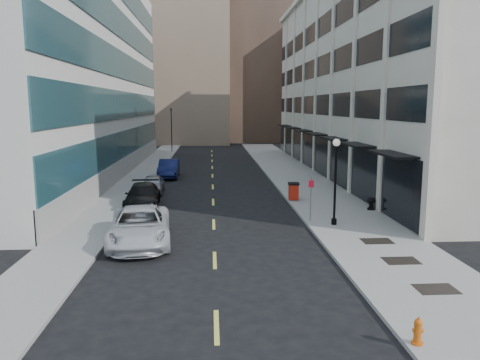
{
  "coord_description": "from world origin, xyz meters",
  "views": [
    {
      "loc": [
        -0.11,
        -16.87,
        6.4
      ],
      "look_at": [
        1.45,
        8.17,
        2.42
      ],
      "focal_mm": 35.0,
      "sensor_mm": 36.0,
      "label": 1
    }
  ],
  "objects": [
    {
      "name": "grate_near",
      "position": [
        7.6,
        -2.0,
        0.15
      ],
      "size": [
        1.4,
        1.0,
        0.01
      ],
      "primitive_type": "cube",
      "color": "black",
      "rests_on": "sidewalk_right"
    },
    {
      "name": "skyline_stone",
      "position": [
        18.0,
        66.0,
        10.0
      ],
      "size": [
        10.0,
        14.0,
        20.0
      ],
      "primitive_type": "cube",
      "color": "beige",
      "rests_on": "ground"
    },
    {
      "name": "traffic_signal",
      "position": [
        -5.5,
        48.0,
        5.72
      ],
      "size": [
        0.66,
        0.66,
        6.98
      ],
      "color": "black",
      "rests_on": "ground"
    },
    {
      "name": "road_centerline",
      "position": [
        0.0,
        17.0,
        0.01
      ],
      "size": [
        0.15,
        68.2,
        0.01
      ],
      "color": "#D8CC4C",
      "rests_on": "ground"
    },
    {
      "name": "sidewalk_left",
      "position": [
        -6.5,
        20.0,
        0.07
      ],
      "size": [
        3.0,
        80.0,
        0.15
      ],
      "primitive_type": "cube",
      "color": "gray",
      "rests_on": "ground"
    },
    {
      "name": "fire_hydrant",
      "position": [
        5.31,
        -5.62,
        0.51
      ],
      "size": [
        0.3,
        0.3,
        0.75
      ],
      "rotation": [
        0.0,
        0.0,
        -0.16
      ],
      "color": "orange",
      "rests_on": "sidewalk_right"
    },
    {
      "name": "building_left",
      "position": [
        -15.95,
        27.0,
        9.99
      ],
      "size": [
        16.14,
        46.0,
        20.0
      ],
      "color": "beige",
      "rests_on": "ground"
    },
    {
      "name": "car_silver_sedan",
      "position": [
        -4.44,
        17.46,
        0.67
      ],
      "size": [
        1.69,
        3.96,
        1.33
      ],
      "primitive_type": "imported",
      "rotation": [
        0.0,
        0.0,
        0.03
      ],
      "color": "#94959C",
      "rests_on": "ground"
    },
    {
      "name": "skyline_tan_far",
      "position": [
        -14.0,
        78.0,
        11.0
      ],
      "size": [
        12.0,
        14.0,
        22.0
      ],
      "primitive_type": "cube",
      "color": "#886F59",
      "rests_on": "ground"
    },
    {
      "name": "lamppost",
      "position": [
        6.4,
        7.01,
        2.89
      ],
      "size": [
        0.39,
        0.39,
        4.67
      ],
      "color": "black",
      "rests_on": "sidewalk_right"
    },
    {
      "name": "sidewalk_right",
      "position": [
        7.5,
        20.0,
        0.07
      ],
      "size": [
        5.0,
        80.0,
        0.15
      ],
      "primitive_type": "cube",
      "color": "gray",
      "rests_on": "ground"
    },
    {
      "name": "car_white_van",
      "position": [
        -3.49,
        4.61,
        0.84
      ],
      "size": [
        3.37,
        6.26,
        1.67
      ],
      "primitive_type": "imported",
      "rotation": [
        0.0,
        0.0,
        0.1
      ],
      "color": "silver",
      "rests_on": "ground"
    },
    {
      "name": "grate_mid",
      "position": [
        7.6,
        1.0,
        0.15
      ],
      "size": [
        1.4,
        1.0,
        0.01
      ],
      "primitive_type": "cube",
      "color": "black",
      "rests_on": "sidewalk_right"
    },
    {
      "name": "trash_bin",
      "position": [
        5.4,
        13.72,
        0.78
      ],
      "size": [
        0.77,
        0.84,
        1.17
      ],
      "rotation": [
        0.0,
        0.0,
        -0.08
      ],
      "color": "red",
      "rests_on": "sidewalk_right"
    },
    {
      "name": "car_blue_sedan",
      "position": [
        -3.93,
        25.24,
        0.81
      ],
      "size": [
        1.75,
        4.92,
        1.62
      ],
      "primitive_type": "imported",
      "rotation": [
        0.0,
        0.0,
        0.01
      ],
      "color": "#121744",
      "rests_on": "ground"
    },
    {
      "name": "ground",
      "position": [
        0.0,
        0.0,
        0.0
      ],
      "size": [
        160.0,
        160.0,
        0.0
      ],
      "primitive_type": "plane",
      "color": "black",
      "rests_on": "ground"
    },
    {
      "name": "building_right",
      "position": [
        16.94,
        26.99,
        8.99
      ],
      "size": [
        15.3,
        46.5,
        18.25
      ],
      "color": "beige",
      "rests_on": "ground"
    },
    {
      "name": "skyline_tan_near",
      "position": [
        -4.0,
        68.0,
        14.0
      ],
      "size": [
        14.0,
        18.0,
        28.0
      ],
      "primitive_type": "cube",
      "color": "#886F59",
      "rests_on": "ground"
    },
    {
      "name": "sign_post",
      "position": [
        5.3,
        7.83,
        1.71
      ],
      "size": [
        0.28,
        0.06,
        2.42
      ],
      "rotation": [
        0.0,
        0.0,
        -0.04
      ],
      "color": "slate",
      "rests_on": "sidewalk_right"
    },
    {
      "name": "car_black_pickup",
      "position": [
        -4.47,
        12.57,
        0.75
      ],
      "size": [
        2.39,
        5.26,
        1.5
      ],
      "primitive_type": "imported",
      "rotation": [
        0.0,
        0.0,
        0.06
      ],
      "color": "black",
      "rests_on": "ground"
    },
    {
      "name": "skyline_brown",
      "position": [
        8.0,
        72.0,
        17.0
      ],
      "size": [
        12.0,
        16.0,
        34.0
      ],
      "primitive_type": "cube",
      "color": "brown",
      "rests_on": "ground"
    },
    {
      "name": "grate_far",
      "position": [
        7.6,
        3.8,
        0.15
      ],
      "size": [
        1.4,
        1.0,
        0.01
      ],
      "primitive_type": "cube",
      "color": "black",
      "rests_on": "sidewalk_right"
    },
    {
      "name": "urn_planter",
      "position": [
        9.6,
        10.41,
        0.61
      ],
      "size": [
        0.55,
        0.55,
        0.76
      ],
      "rotation": [
        0.0,
        0.0,
        -0.43
      ],
      "color": "black",
      "rests_on": "sidewalk_right"
    }
  ]
}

